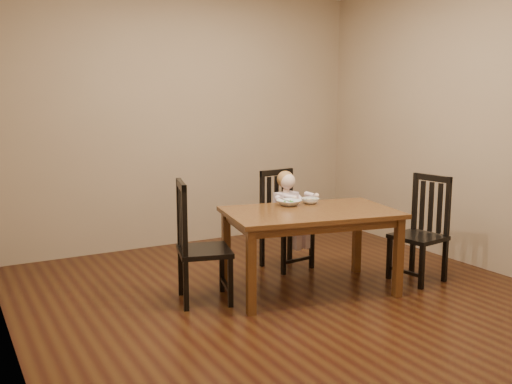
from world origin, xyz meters
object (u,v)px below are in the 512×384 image
chair_child (284,221)px  chair_right (422,230)px  toddler (287,209)px  bowl_veg (310,201)px  chair_left (198,245)px  bowl_peas (289,203)px  dining_table (310,220)px

chair_child → chair_right: (0.83, -0.91, 0.00)m
toddler → bowl_veg: 0.44m
chair_left → chair_right: chair_left is taller
chair_child → toddler: bearing=90.0°
chair_left → toddler: size_ratio=2.02×
chair_child → bowl_peas: bearing=55.6°
dining_table → toddler: size_ratio=3.15×
chair_left → toddler: chair_left is taller
dining_table → chair_right: size_ratio=1.63×
bowl_peas → bowl_veg: bowl_veg is taller
chair_right → bowl_veg: size_ratio=6.00×
chair_right → bowl_peas: bearing=57.8°
chair_left → bowl_veg: chair_left is taller
chair_right → bowl_veg: 1.00m
chair_right → chair_child: bearing=34.1°
dining_table → chair_left: size_ratio=1.56×
bowl_peas → dining_table: bearing=-80.6°
chair_right → bowl_veg: chair_right is taller
dining_table → chair_right: (1.01, -0.22, -0.16)m
dining_table → chair_left: chair_left is taller
bowl_veg → toddler: bearing=85.9°
dining_table → bowl_veg: bearing=55.8°
chair_right → bowl_veg: bearing=53.6°
chair_child → bowl_veg: size_ratio=5.96×
chair_child → bowl_veg: 0.53m
chair_right → bowl_peas: chair_right is taller
dining_table → chair_child: (0.19, 0.70, -0.16)m
bowl_veg → dining_table: bearing=-124.2°
chair_child → chair_right: chair_right is taller
chair_right → toddler: bearing=35.4°
chair_left → chair_right: 1.95m
bowl_peas → chair_right: bearing=-24.1°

